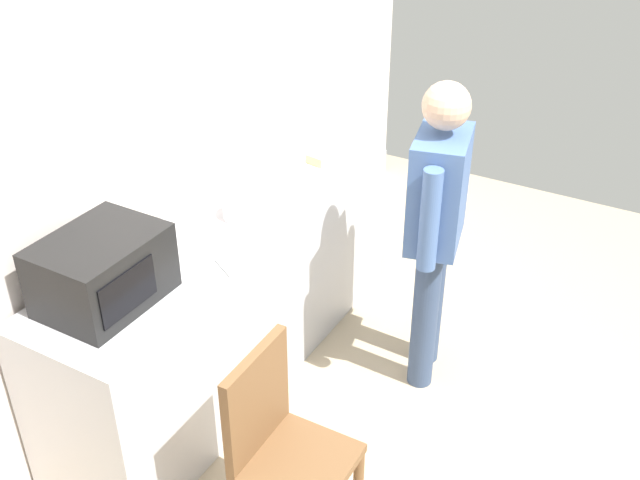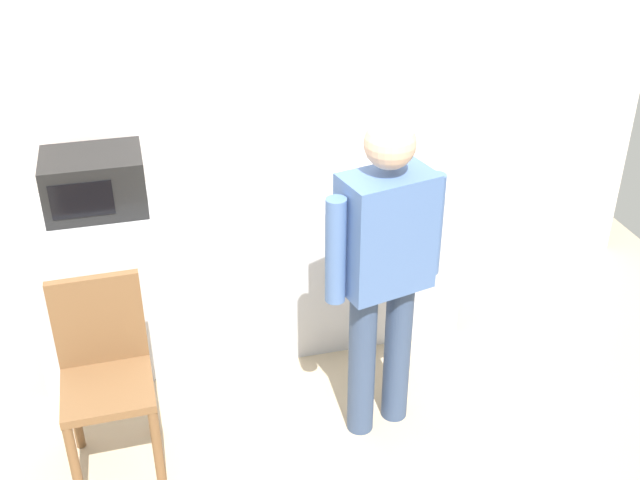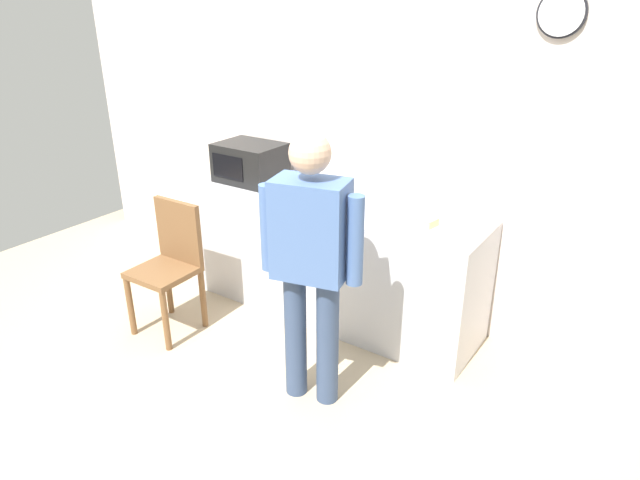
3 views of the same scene
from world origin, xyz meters
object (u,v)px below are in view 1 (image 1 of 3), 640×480
microwave (102,270)px  person_standing (436,217)px  sandwich_plate (320,162)px  wooden_chair (281,446)px  salad_bowl (243,209)px  spoon_utensil (225,268)px  fork_utensil (157,255)px

microwave → person_standing: (1.24, -0.95, -0.10)m
microwave → sandwich_plate: 1.56m
microwave → wooden_chair: bearing=-92.1°
salad_bowl → spoon_utensil: size_ratio=1.16×
microwave → salad_bowl: size_ratio=2.54×
salad_bowl → fork_utensil: salad_bowl is taller
microwave → sandwich_plate: size_ratio=1.93×
sandwich_plate → spoon_utensil: (-1.12, -0.16, -0.02)m
person_standing → fork_utensil: bearing=130.9°
fork_utensil → wooden_chair: wooden_chair is taller
person_standing → wooden_chair: (-1.27, 0.09, -0.42)m
microwave → fork_utensil: microwave is taller
fork_utensil → sandwich_plate: bearing=-8.4°
fork_utensil → spoon_utensil: 0.34m
microwave → fork_utensil: bearing=8.1°
sandwich_plate → fork_utensil: 1.19m
salad_bowl → spoon_utensil: bearing=-155.2°
salad_bowl → spoon_utensil: (-0.43, -0.20, -0.04)m
sandwich_plate → spoon_utensil: bearing=-171.9°
person_standing → salad_bowl: bearing=113.6°
person_standing → sandwich_plate: bearing=69.2°
microwave → spoon_utensil: (0.43, -0.28, -0.15)m
microwave → spoon_utensil: size_ratio=2.94×
microwave → sandwich_plate: bearing=-4.5°
wooden_chair → microwave: bearing=87.9°
sandwich_plate → person_standing: bearing=-110.8°
salad_bowl → wooden_chair: bearing=-139.0°
spoon_utensil → salad_bowl: bearing=24.8°
sandwich_plate → wooden_chair: 1.79m
microwave → person_standing: size_ratio=0.31×
fork_utensil → wooden_chair: 1.06m
fork_utensil → spoon_utensil: size_ratio=1.00×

